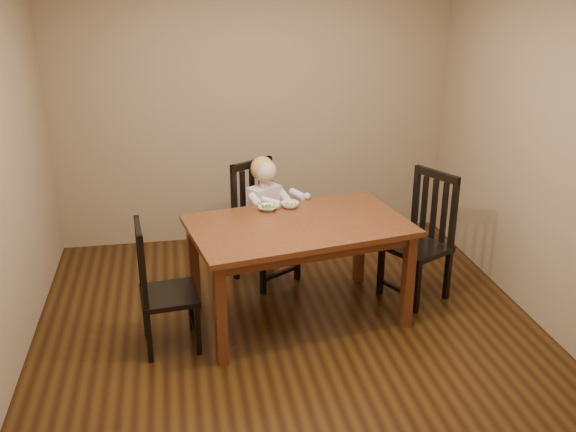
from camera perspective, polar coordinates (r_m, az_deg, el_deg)
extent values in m
cube|color=#3F260D|center=(5.18, 0.21, -10.19)|extent=(4.00, 4.00, 0.01)
cube|color=#A08565|center=(6.53, -3.03, 9.32)|extent=(4.00, 0.01, 2.70)
cube|color=#A08565|center=(2.82, 7.76, -7.67)|extent=(4.00, 0.01, 2.70)
cube|color=#A08565|center=(5.35, 21.90, 5.06)|extent=(0.01, 4.00, 2.70)
cube|color=#4C2011|center=(5.01, 0.96, -0.87)|extent=(1.83, 1.29, 0.04)
cube|color=#4C2011|center=(5.03, 0.96, -1.57)|extent=(1.67, 1.13, 0.09)
cube|color=#4C2011|center=(4.62, -6.01, -8.83)|extent=(0.09, 0.09, 0.79)
cube|color=#4C2011|center=(5.15, 10.63, -5.72)|extent=(0.09, 0.09, 0.79)
cube|color=#4C2011|center=(5.35, -8.37, -4.49)|extent=(0.09, 0.09, 0.79)
cube|color=#4C2011|center=(5.82, 6.38, -2.20)|extent=(0.09, 0.09, 0.79)
cube|color=black|center=(5.79, -1.94, -1.51)|extent=(0.64, 0.63, 0.04)
cube|color=black|center=(6.14, -1.61, -2.57)|extent=(0.06, 0.06, 0.44)
cube|color=black|center=(5.91, -4.65, -3.63)|extent=(0.06, 0.06, 0.44)
cube|color=black|center=(5.87, 0.83, -3.71)|extent=(0.06, 0.06, 0.44)
cube|color=black|center=(5.63, -2.24, -4.89)|extent=(0.06, 0.06, 0.44)
cube|color=black|center=(5.93, -1.67, 2.47)|extent=(0.06, 0.06, 0.61)
cube|color=black|center=(5.69, -4.81, 1.57)|extent=(0.06, 0.06, 0.61)
cube|color=black|center=(5.72, -3.27, 4.62)|extent=(0.41, 0.27, 0.06)
cube|color=black|center=(5.88, -2.39, 1.97)|extent=(0.05, 0.04, 0.53)
cube|color=black|center=(5.82, -3.20, 1.73)|extent=(0.05, 0.04, 0.53)
cube|color=black|center=(5.76, -4.04, 1.49)|extent=(0.05, 0.04, 0.53)
cube|color=black|center=(4.88, -10.54, -6.94)|extent=(0.46, 0.47, 0.04)
cube|color=black|center=(5.15, -12.58, -8.37)|extent=(0.04, 0.04, 0.40)
cube|color=black|center=(4.82, -12.25, -10.52)|extent=(0.04, 0.04, 0.40)
cube|color=black|center=(5.17, -8.62, -7.93)|extent=(0.04, 0.04, 0.40)
cube|color=black|center=(4.85, -8.00, -10.04)|extent=(0.04, 0.04, 0.40)
cube|color=black|center=(4.91, -13.07, -3.05)|extent=(0.04, 0.04, 0.56)
cube|color=black|center=(4.57, -12.76, -4.93)|extent=(0.04, 0.04, 0.56)
cube|color=black|center=(4.64, -13.17, -1.15)|extent=(0.08, 0.42, 0.06)
cube|color=black|center=(4.84, -12.97, -3.79)|extent=(0.02, 0.05, 0.48)
cube|color=black|center=(4.76, -12.89, -4.28)|extent=(0.02, 0.05, 0.48)
cube|color=black|center=(4.67, -12.80, -4.79)|extent=(0.02, 0.05, 0.48)
cube|color=black|center=(5.59, 11.30, -2.73)|extent=(0.63, 0.64, 0.04)
cube|color=black|center=(5.71, 13.99, -5.12)|extent=(0.06, 0.06, 0.45)
cube|color=black|center=(5.95, 10.89, -3.77)|extent=(0.06, 0.06, 0.45)
cube|color=black|center=(5.44, 11.38, -6.31)|extent=(0.06, 0.06, 0.45)
cube|color=black|center=(5.68, 8.25, -4.84)|extent=(0.06, 0.06, 0.45)
cube|color=black|center=(5.49, 14.52, 0.29)|extent=(0.06, 0.06, 0.62)
cube|color=black|center=(5.73, 11.29, 1.47)|extent=(0.06, 0.06, 0.62)
cube|color=black|center=(5.52, 13.11, 3.60)|extent=(0.25, 0.42, 0.07)
cube|color=black|center=(5.55, 13.70, 0.26)|extent=(0.04, 0.05, 0.53)
cube|color=black|center=(5.62, 12.85, 0.58)|extent=(0.04, 0.05, 0.53)
cube|color=black|center=(5.68, 12.01, 0.89)|extent=(0.04, 0.05, 0.53)
imported|color=white|center=(5.26, -1.80, 0.73)|extent=(0.19, 0.19, 0.04)
imported|color=white|center=(5.31, 0.18, 1.00)|extent=(0.18, 0.18, 0.05)
cube|color=silver|center=(5.22, -2.15, 0.92)|extent=(0.11, 0.09, 0.05)
cube|color=silver|center=(5.22, -2.15, 0.75)|extent=(0.05, 0.04, 0.01)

